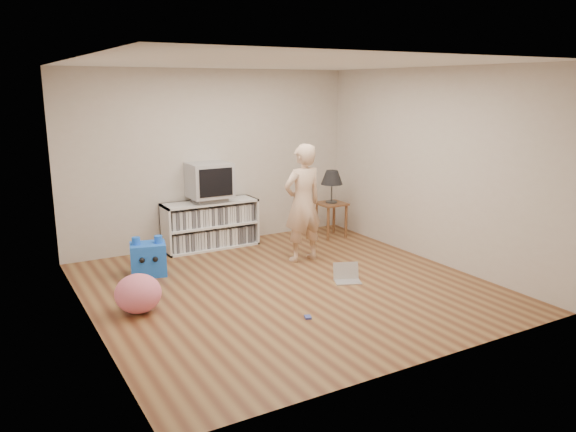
% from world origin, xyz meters
% --- Properties ---
extents(ground, '(4.50, 4.50, 0.00)m').
position_xyz_m(ground, '(0.00, 0.00, 0.00)').
color(ground, brown).
rests_on(ground, ground).
extents(walls, '(4.52, 4.52, 2.60)m').
position_xyz_m(walls, '(0.00, 0.00, 1.30)').
color(walls, beige).
rests_on(walls, ground).
extents(ceiling, '(4.50, 4.50, 0.01)m').
position_xyz_m(ceiling, '(0.00, 0.00, 2.60)').
color(ceiling, white).
rests_on(ceiling, walls).
extents(media_unit, '(1.40, 0.45, 0.70)m').
position_xyz_m(media_unit, '(-0.15, 2.04, 0.35)').
color(media_unit, white).
rests_on(media_unit, ground).
extents(dvd_deck, '(0.45, 0.35, 0.07)m').
position_xyz_m(dvd_deck, '(-0.15, 2.02, 0.73)').
color(dvd_deck, gray).
rests_on(dvd_deck, media_unit).
extents(crt_tv, '(0.60, 0.53, 0.50)m').
position_xyz_m(crt_tv, '(-0.15, 2.02, 1.02)').
color(crt_tv, '#ABABB0').
rests_on(crt_tv, dvd_deck).
extents(side_table, '(0.42, 0.42, 0.55)m').
position_xyz_m(side_table, '(1.75, 1.65, 0.42)').
color(side_table, brown).
rests_on(side_table, ground).
extents(table_lamp, '(0.34, 0.34, 0.52)m').
position_xyz_m(table_lamp, '(1.75, 1.65, 0.94)').
color(table_lamp, '#333333').
rests_on(table_lamp, side_table).
extents(person, '(0.61, 0.42, 1.61)m').
position_xyz_m(person, '(0.70, 0.80, 0.81)').
color(person, beige).
rests_on(person, ground).
extents(laptop, '(0.39, 0.35, 0.22)m').
position_xyz_m(laptop, '(0.74, -0.19, 0.06)').
color(laptop, silver).
rests_on(laptop, ground).
extents(playing_cards, '(0.09, 0.11, 0.02)m').
position_xyz_m(playing_cards, '(-0.28, -0.93, 0.01)').
color(playing_cards, '#3E4BA6').
rests_on(playing_cards, ground).
extents(plush_blue, '(0.51, 0.45, 0.50)m').
position_xyz_m(plush_blue, '(-1.32, 1.25, 0.21)').
color(plush_blue, blue).
rests_on(plush_blue, ground).
extents(plush_pink, '(0.51, 0.51, 0.42)m').
position_xyz_m(plush_pink, '(-1.76, 0.11, 0.21)').
color(plush_pink, pink).
rests_on(plush_pink, ground).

